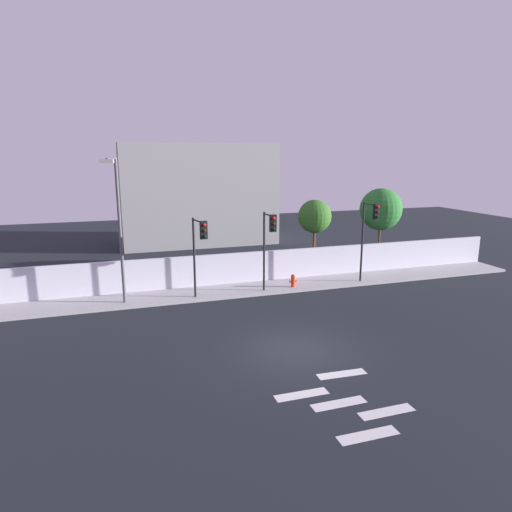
{
  "coord_description": "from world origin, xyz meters",
  "views": [
    {
      "loc": [
        -6.58,
        -15.34,
        7.58
      ],
      "look_at": [
        0.47,
        6.5,
        2.39
      ],
      "focal_mm": 31.54,
      "sensor_mm": 36.0,
      "label": 1
    }
  ],
  "objects_px": {
    "traffic_light_left": "(370,225)",
    "traffic_light_center": "(199,242)",
    "traffic_light_right": "(269,235)",
    "street_lamp_curbside": "(118,220)",
    "roadside_tree_midleft": "(381,209)",
    "roadside_tree_leftmost": "(315,217)",
    "fire_hydrant": "(293,280)"
  },
  "relations": [
    {
      "from": "street_lamp_curbside",
      "to": "roadside_tree_leftmost",
      "type": "distance_m",
      "value": 12.45
    },
    {
      "from": "traffic_light_center",
      "to": "fire_hydrant",
      "type": "bearing_deg",
      "value": 8.89
    },
    {
      "from": "traffic_light_right",
      "to": "street_lamp_curbside",
      "type": "height_order",
      "value": "street_lamp_curbside"
    },
    {
      "from": "traffic_light_center",
      "to": "roadside_tree_midleft",
      "type": "distance_m",
      "value": 13.6
    },
    {
      "from": "fire_hydrant",
      "to": "roadside_tree_midleft",
      "type": "bearing_deg",
      "value": 21.63
    },
    {
      "from": "traffic_light_right",
      "to": "roadside_tree_midleft",
      "type": "height_order",
      "value": "roadside_tree_midleft"
    },
    {
      "from": "traffic_light_left",
      "to": "traffic_light_center",
      "type": "bearing_deg",
      "value": -179.07
    },
    {
      "from": "roadside_tree_leftmost",
      "to": "traffic_light_left",
      "type": "bearing_deg",
      "value": -64.68
    },
    {
      "from": "traffic_light_right",
      "to": "fire_hydrant",
      "type": "xyz_separation_m",
      "value": [
        1.76,
        0.78,
        -2.84
      ]
    },
    {
      "from": "roadside_tree_leftmost",
      "to": "street_lamp_curbside",
      "type": "bearing_deg",
      "value": -165.45
    },
    {
      "from": "street_lamp_curbside",
      "to": "traffic_light_center",
      "type": "bearing_deg",
      "value": -10.53
    },
    {
      "from": "traffic_light_left",
      "to": "traffic_light_right",
      "type": "relative_size",
      "value": 1.08
    },
    {
      "from": "fire_hydrant",
      "to": "roadside_tree_leftmost",
      "type": "bearing_deg",
      "value": 48.18
    },
    {
      "from": "fire_hydrant",
      "to": "roadside_tree_leftmost",
      "type": "height_order",
      "value": "roadside_tree_leftmost"
    },
    {
      "from": "roadside_tree_leftmost",
      "to": "fire_hydrant",
      "type": "bearing_deg",
      "value": -131.82
    },
    {
      "from": "street_lamp_curbside",
      "to": "fire_hydrant",
      "type": "xyz_separation_m",
      "value": [
        9.37,
        0.15,
        -3.89
      ]
    },
    {
      "from": "traffic_light_left",
      "to": "street_lamp_curbside",
      "type": "height_order",
      "value": "street_lamp_curbside"
    },
    {
      "from": "roadside_tree_leftmost",
      "to": "roadside_tree_midleft",
      "type": "relative_size",
      "value": 0.89
    },
    {
      "from": "traffic_light_left",
      "to": "roadside_tree_leftmost",
      "type": "relative_size",
      "value": 0.99
    },
    {
      "from": "traffic_light_left",
      "to": "fire_hydrant",
      "type": "relative_size",
      "value": 6.42
    },
    {
      "from": "roadside_tree_leftmost",
      "to": "roadside_tree_midleft",
      "type": "height_order",
      "value": "roadside_tree_midleft"
    },
    {
      "from": "traffic_light_right",
      "to": "roadside_tree_midleft",
      "type": "distance_m",
      "value": 10.01
    },
    {
      "from": "fire_hydrant",
      "to": "roadside_tree_leftmost",
      "type": "distance_m",
      "value": 5.1
    },
    {
      "from": "traffic_light_right",
      "to": "street_lamp_curbside",
      "type": "bearing_deg",
      "value": 175.28
    },
    {
      "from": "traffic_light_center",
      "to": "fire_hydrant",
      "type": "height_order",
      "value": "traffic_light_center"
    },
    {
      "from": "traffic_light_right",
      "to": "roadside_tree_leftmost",
      "type": "relative_size",
      "value": 0.92
    },
    {
      "from": "traffic_light_right",
      "to": "roadside_tree_leftmost",
      "type": "distance_m",
      "value": 5.81
    },
    {
      "from": "roadside_tree_leftmost",
      "to": "roadside_tree_midleft",
      "type": "xyz_separation_m",
      "value": [
        4.84,
        -0.0,
        0.29
      ]
    },
    {
      "from": "traffic_light_right",
      "to": "street_lamp_curbside",
      "type": "distance_m",
      "value": 7.71
    },
    {
      "from": "traffic_light_center",
      "to": "street_lamp_curbside",
      "type": "distance_m",
      "value": 4.08
    },
    {
      "from": "street_lamp_curbside",
      "to": "roadside_tree_midleft",
      "type": "relative_size",
      "value": 1.35
    },
    {
      "from": "roadside_tree_midleft",
      "to": "fire_hydrant",
      "type": "bearing_deg",
      "value": -158.37
    }
  ]
}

